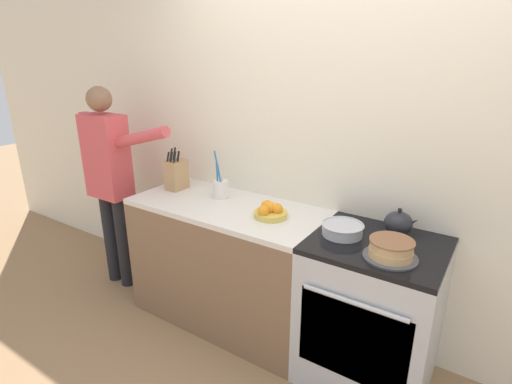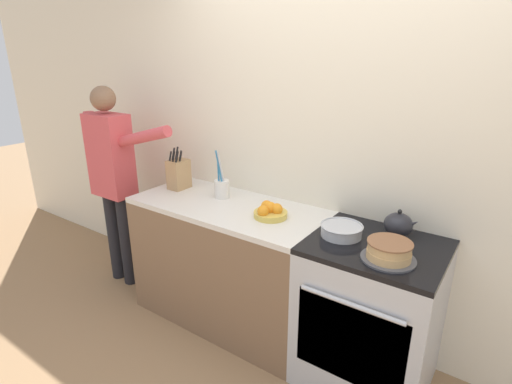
% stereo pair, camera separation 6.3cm
% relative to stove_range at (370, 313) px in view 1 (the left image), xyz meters
% --- Properties ---
extents(ground_plane, '(16.00, 16.00, 0.00)m').
position_rel_stove_range_xyz_m(ground_plane, '(-0.33, -0.30, -0.44)').
color(ground_plane, '#93704C').
extents(wall_back, '(8.00, 0.04, 2.60)m').
position_rel_stove_range_xyz_m(wall_back, '(-0.33, 0.33, 0.86)').
color(wall_back, silver).
rests_on(wall_back, ground_plane).
extents(counter_cabinet, '(1.34, 0.61, 0.88)m').
position_rel_stove_range_xyz_m(counter_cabinet, '(-1.02, 0.00, -0.00)').
color(counter_cabinet, brown).
rests_on(counter_cabinet, ground_plane).
extents(stove_range, '(0.71, 0.64, 0.88)m').
position_rel_stove_range_xyz_m(stove_range, '(0.00, 0.00, 0.00)').
color(stove_range, '#B7BABF').
rests_on(stove_range, ground_plane).
extents(layer_cake, '(0.27, 0.27, 0.10)m').
position_rel_stove_range_xyz_m(layer_cake, '(0.10, -0.13, 0.49)').
color(layer_cake, '#4C4C51').
rests_on(layer_cake, stove_range).
extents(tea_kettle, '(0.19, 0.15, 0.16)m').
position_rel_stove_range_xyz_m(tea_kettle, '(0.05, 0.17, 0.51)').
color(tea_kettle, '#232328').
rests_on(tea_kettle, stove_range).
extents(mixing_bowl, '(0.24, 0.24, 0.07)m').
position_rel_stove_range_xyz_m(mixing_bowl, '(-0.20, -0.01, 0.47)').
color(mixing_bowl, '#B7BABF').
rests_on(mixing_bowl, stove_range).
extents(knife_block, '(0.11, 0.15, 0.31)m').
position_rel_stove_range_xyz_m(knife_block, '(-1.53, 0.06, 0.55)').
color(knife_block, tan).
rests_on(knife_block, counter_cabinet).
extents(utensil_crock, '(0.10, 0.10, 0.34)m').
position_rel_stove_range_xyz_m(utensil_crock, '(-1.14, 0.09, 0.51)').
color(utensil_crock, silver).
rests_on(utensil_crock, counter_cabinet).
extents(fruit_bowl, '(0.21, 0.21, 0.10)m').
position_rel_stove_range_xyz_m(fruit_bowl, '(-0.67, -0.01, 0.48)').
color(fruit_bowl, gold).
rests_on(fruit_bowl, counter_cabinet).
extents(person_baker, '(0.92, 0.20, 1.61)m').
position_rel_stove_range_xyz_m(person_baker, '(-2.07, -0.12, 0.52)').
color(person_baker, black).
rests_on(person_baker, ground_plane).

